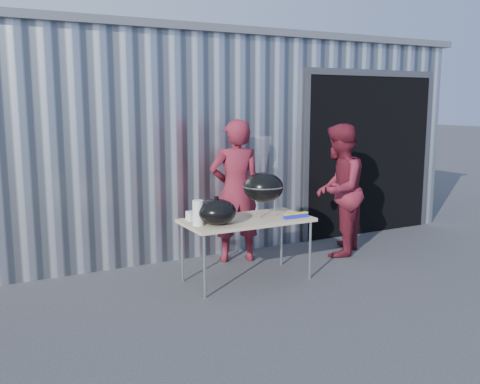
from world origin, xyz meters
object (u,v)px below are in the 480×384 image
folding_table (247,222)px  person_cook (236,191)px  person_bystander (339,190)px  kettle_grill (263,182)px

folding_table → person_cook: person_cook is taller
person_bystander → person_cook: bearing=-54.3°
kettle_grill → person_bystander: size_ratio=0.52×
person_bystander → folding_table: bearing=-25.4°
kettle_grill → person_cook: bearing=88.5°
person_cook → person_bystander: person_cook is taller
folding_table → person_cook: bearing=71.3°
folding_table → person_bystander: (1.66, 0.39, 0.20)m
folding_table → person_bystander: size_ratio=0.83×
kettle_grill → person_bystander: 1.48m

